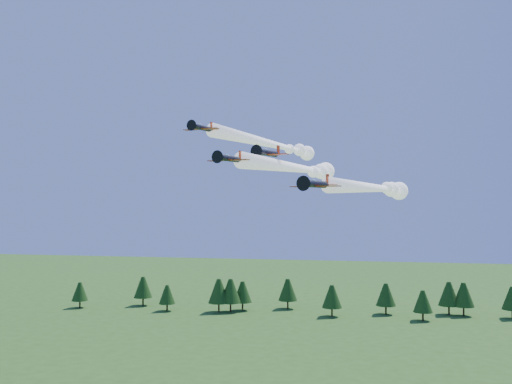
% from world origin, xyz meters
% --- Properties ---
extents(plane_lead, '(16.01, 44.08, 3.70)m').
position_xyz_m(plane_lead, '(5.29, 14.54, 44.67)').
color(plane_lead, black).
rests_on(plane_lead, ground).
extents(plane_left, '(17.27, 54.76, 3.70)m').
position_xyz_m(plane_left, '(-2.79, 34.74, 51.23)').
color(plane_left, black).
rests_on(plane_left, ground).
extents(plane_right, '(19.40, 41.62, 3.70)m').
position_xyz_m(plane_right, '(18.77, 18.98, 41.14)').
color(plane_right, black).
rests_on(plane_right, ground).
extents(plane_slot, '(7.75, 8.63, 2.73)m').
position_xyz_m(plane_slot, '(0.97, 6.16, 46.84)').
color(plane_slot, black).
rests_on(plane_slot, ground).
extents(treeline, '(178.73, 20.01, 11.68)m').
position_xyz_m(treeline, '(1.97, 111.38, 6.87)').
color(treeline, '#382314').
rests_on(treeline, ground).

